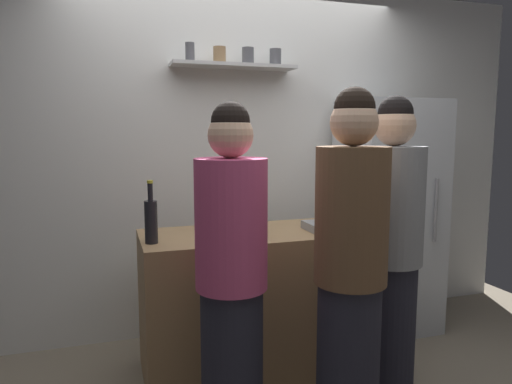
% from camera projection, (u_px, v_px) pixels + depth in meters
% --- Properties ---
extents(back_wall_assembly, '(4.80, 0.32, 2.60)m').
position_uv_depth(back_wall_assembly, '(236.00, 159.00, 3.55)').
color(back_wall_assembly, white).
rests_on(back_wall_assembly, ground).
extents(refrigerator, '(0.67, 0.61, 1.74)m').
position_uv_depth(refrigerator, '(388.00, 216.00, 3.56)').
color(refrigerator, silver).
rests_on(refrigerator, ground).
extents(counter, '(1.41, 0.62, 0.89)m').
position_uv_depth(counter, '(256.00, 300.00, 2.97)').
color(counter, '#9E7A51').
rests_on(counter, ground).
extents(baking_pan, '(0.34, 0.24, 0.05)m').
position_uv_depth(baking_pan, '(333.00, 226.00, 2.97)').
color(baking_pan, gray).
rests_on(baking_pan, counter).
extents(utensil_holder, '(0.11, 0.11, 0.23)m').
position_uv_depth(utensil_holder, '(247.00, 217.00, 3.08)').
color(utensil_holder, '#B2B2B7').
rests_on(utensil_holder, counter).
extents(wine_bottle_dark_glass, '(0.07, 0.07, 0.35)m').
position_uv_depth(wine_bottle_dark_glass, '(151.00, 220.00, 2.60)').
color(wine_bottle_dark_glass, black).
rests_on(wine_bottle_dark_glass, counter).
extents(wine_bottle_amber_glass, '(0.08, 0.08, 0.33)m').
position_uv_depth(wine_bottle_amber_glass, '(217.00, 211.00, 2.92)').
color(wine_bottle_amber_glass, '#472814').
rests_on(wine_bottle_amber_glass, counter).
extents(water_bottle_plastic, '(0.09, 0.09, 0.22)m').
position_uv_depth(water_bottle_plastic, '(258.00, 219.00, 2.81)').
color(water_bottle_plastic, silver).
rests_on(water_bottle_plastic, counter).
extents(person_brown_jacket, '(0.34, 0.34, 1.71)m').
position_uv_depth(person_brown_jacket, '(350.00, 273.00, 2.19)').
color(person_brown_jacket, '#262633').
rests_on(person_brown_jacket, ground).
extents(person_pink_top, '(0.34, 0.34, 1.65)m').
position_uv_depth(person_pink_top, '(232.00, 280.00, 2.21)').
color(person_pink_top, '#262633').
rests_on(person_pink_top, ground).
extents(person_grey_hoodie, '(0.34, 0.34, 1.70)m').
position_uv_depth(person_grey_hoodie, '(390.00, 255.00, 2.54)').
color(person_grey_hoodie, '#262633').
rests_on(person_grey_hoodie, ground).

